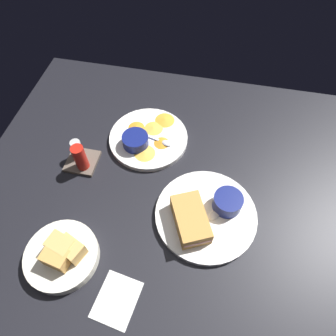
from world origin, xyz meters
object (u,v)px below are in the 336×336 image
ramekin_light_gravy (135,140)px  bread_basket_rear (62,254)px  sandwich_half_near (191,219)px  plate_chips_companion (149,138)px  spoon_by_dark_ramekin (211,218)px  condiment_caddy (80,157)px  plate_sandwich_main (206,215)px  ramekin_dark_sauce (228,202)px  spoon_by_gravy_ramekin (163,142)px

ramekin_light_gravy → bread_basket_rear: bearing=167.3°
sandwich_half_near → bread_basket_rear: (-14.58, 28.81, -1.53)cm
sandwich_half_near → plate_chips_companion: size_ratio=0.61×
spoon_by_dark_ramekin → condiment_caddy: condiment_caddy is taller
sandwich_half_near → plate_sandwich_main: bearing=-46.8°
plate_sandwich_main → plate_chips_companion: 30.94cm
ramekin_dark_sauce → plate_chips_companion: bearing=53.8°
condiment_caddy → plate_sandwich_main: bearing=-104.2°
plate_chips_companion → ramekin_dark_sauce: bearing=-126.2°
spoon_by_dark_ramekin → ramekin_light_gravy: (20.16, 25.62, 1.54)cm
sandwich_half_near → spoon_by_gravy_ramekin: 27.76cm
plate_chips_companion → ramekin_light_gravy: ramekin_light_gravy is taller
bread_basket_rear → ramekin_light_gravy: bearing=-12.7°
ramekin_light_gravy → bread_basket_rear: bread_basket_rear is taller
sandwich_half_near → ramekin_dark_sauce: bearing=-51.7°
condiment_caddy → ramekin_dark_sauce: bearing=-98.3°
sandwich_half_near → condiment_caddy: (13.20, 34.63, -0.59)cm
spoon_by_dark_ramekin → bread_basket_rear: size_ratio=0.49×
sandwich_half_near → ramekin_light_gravy: sandwich_half_near is taller
ramekin_dark_sauce → plate_chips_companion: (19.16, 26.19, -3.06)cm
sandwich_half_near → condiment_caddy: 37.06cm
bread_basket_rear → condiment_caddy: condiment_caddy is taller
ramekin_dark_sauce → condiment_caddy: condiment_caddy is taller
plate_sandwich_main → spoon_by_dark_ramekin: spoon_by_dark_ramekin is taller
sandwich_half_near → plate_chips_companion: (26.07, 17.44, -3.20)cm
ramekin_dark_sauce → spoon_by_dark_ramekin: (-4.68, 3.64, -1.90)cm
sandwich_half_near → spoon_by_gravy_ramekin: sandwich_half_near is taller
plate_chips_companion → ramekin_light_gravy: (-3.68, 3.07, 2.70)cm
sandwich_half_near → bread_basket_rear: bread_basket_rear is taller
plate_chips_companion → condiment_caddy: 21.63cm
plate_chips_companion → plate_sandwich_main: bearing=-136.8°
ramekin_dark_sauce → condiment_caddy: bearing=81.7°
sandwich_half_near → plate_chips_companion: sandwich_half_near is taller
spoon_by_dark_ramekin → ramekin_light_gravy: bearing=51.8°
plate_sandwich_main → condiment_caddy: size_ratio=2.84×
ramekin_light_gravy → spoon_by_gravy_ramekin: ramekin_light_gravy is taller
spoon_by_dark_ramekin → spoon_by_gravy_ramekin: bearing=38.1°
ramekin_dark_sauce → spoon_by_dark_ramekin: bearing=142.1°
plate_sandwich_main → sandwich_half_near: 6.04cm
condiment_caddy → sandwich_half_near: bearing=-110.9°
spoon_by_dark_ramekin → condiment_caddy: 41.25cm
spoon_by_gravy_ramekin → plate_sandwich_main: bearing=-142.6°
sandwich_half_near → ramekin_dark_sauce: 11.15cm
ramekin_dark_sauce → condiment_caddy: (6.30, 43.38, -0.46)cm
plate_sandwich_main → bread_basket_rear: (-18.08, 32.55, 1.67)cm
sandwich_half_near → ramekin_light_gravy: size_ratio=1.89×
ramekin_dark_sauce → condiment_caddy: size_ratio=0.82×
ramekin_light_gravy → condiment_caddy: (-9.18, 14.12, -0.10)cm
plate_sandwich_main → ramekin_light_gravy: 30.85cm
ramekin_dark_sauce → ramekin_light_gravy: ramekin_dark_sauce is taller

